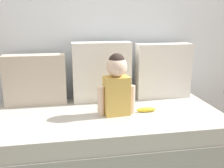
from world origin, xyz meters
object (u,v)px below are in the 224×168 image
toddler (117,84)px  banana (146,110)px  throw_pillow_left (35,80)px  throw_pillow_center (102,72)px  throw_pillow_right (163,71)px  couch (108,134)px

toddler → banana: size_ratio=2.96×
throw_pillow_left → toddler: (0.67, -0.39, 0.03)m
throw_pillow_center → banana: size_ratio=3.25×
throw_pillow_left → throw_pillow_center: 0.61m
toddler → throw_pillow_left: bearing=149.6°
throw_pillow_right → banana: size_ratio=3.12×
throw_pillow_right → toddler: bearing=-144.1°
couch → throw_pillow_left: (-0.60, 0.36, 0.41)m
throw_pillow_center → toddler: bearing=-80.8°
throw_pillow_right → toddler: size_ratio=1.05×
throw_pillow_left → throw_pillow_right: (1.21, 0.00, 0.04)m
couch → throw_pillow_center: (0.00, 0.36, 0.46)m
toddler → throw_pillow_right: bearing=35.9°
throw_pillow_left → throw_pillow_right: size_ratio=1.02×
banana → throw_pillow_right: bearing=53.9°
throw_pillow_center → toddler: 0.40m
throw_pillow_left → banana: bearing=-22.7°
couch → toddler: 0.45m
toddler → banana: 0.35m
throw_pillow_center → throw_pillow_right: throw_pillow_center is taller
throw_pillow_center → throw_pillow_right: size_ratio=1.04×
throw_pillow_right → toddler: throw_pillow_right is taller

